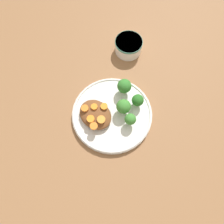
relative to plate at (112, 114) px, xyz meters
name	(u,v)px	position (x,y,z in m)	size (l,w,h in m)	color
ground_plane	(112,115)	(0.00, 0.00, -0.01)	(4.00, 4.00, 0.00)	#8C603D
plate	(112,114)	(0.00, 0.00, 0.00)	(0.26, 0.26, 0.02)	silver
dip_bowl	(129,45)	(-0.22, -0.15, 0.02)	(0.10, 0.10, 0.05)	white
stew_mound	(95,114)	(0.04, -0.03, 0.02)	(0.09, 0.11, 0.03)	brown
broccoli_floret_0	(130,119)	(-0.02, 0.06, 0.04)	(0.04, 0.04, 0.05)	#7FA85B
broccoli_floret_1	(138,100)	(-0.08, 0.03, 0.04)	(0.04, 0.04, 0.05)	#759E51
broccoli_floret_2	(124,107)	(-0.03, 0.02, 0.04)	(0.05, 0.05, 0.06)	#759E51
broccoli_floret_3	(124,86)	(-0.09, -0.03, 0.04)	(0.05, 0.05, 0.06)	#759E51
carrot_slice_0	(104,106)	(0.01, -0.03, 0.04)	(0.02, 0.02, 0.01)	orange
carrot_slice_1	(91,119)	(0.07, -0.02, 0.04)	(0.02, 0.02, 0.01)	orange
carrot_slice_2	(85,108)	(0.06, -0.06, 0.04)	(0.02, 0.02, 0.01)	orange
carrot_slice_3	(94,107)	(0.03, -0.05, 0.04)	(0.02, 0.02, 0.01)	orange
carrot_slice_4	(101,119)	(0.05, 0.00, 0.04)	(0.03, 0.03, 0.01)	orange
carrot_slice_5	(95,127)	(0.08, 0.00, 0.04)	(0.02, 0.02, 0.01)	orange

